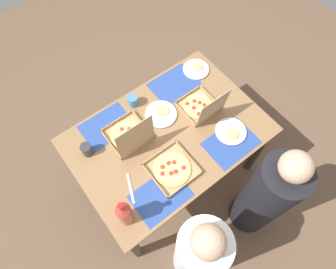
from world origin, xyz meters
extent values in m
plane|color=brown|center=(0.00, 0.00, 0.00)|extent=(6.00, 6.00, 0.00)
cylinder|color=#3F3328|center=(-0.63, -0.42, 0.36)|extent=(0.07, 0.07, 0.72)
cylinder|color=#3F3328|center=(0.63, -0.42, 0.36)|extent=(0.07, 0.07, 0.72)
cylinder|color=#3F3328|center=(-0.63, 0.42, 0.36)|extent=(0.07, 0.07, 0.72)
cylinder|color=#3F3328|center=(0.63, 0.42, 0.36)|extent=(0.07, 0.07, 0.72)
cube|color=#936D47|center=(0.00, 0.00, 0.74)|extent=(1.38, 0.95, 0.03)
cube|color=#2D4C9E|center=(-0.31, -0.33, 0.75)|extent=(0.36, 0.26, 0.00)
cube|color=#2D4C9E|center=(0.31, -0.33, 0.75)|extent=(0.36, 0.26, 0.00)
cube|color=#2D4C9E|center=(-0.31, 0.33, 0.75)|extent=(0.36, 0.26, 0.00)
cube|color=#2D4C9E|center=(0.31, 0.33, 0.75)|extent=(0.36, 0.26, 0.00)
cube|color=tan|center=(-0.32, -0.05, 0.76)|extent=(0.26, 0.26, 0.01)
cube|color=tan|center=(-0.44, -0.05, 0.77)|extent=(0.01, 0.26, 0.03)
cube|color=tan|center=(-0.19, -0.05, 0.77)|extent=(0.01, 0.26, 0.03)
cube|color=tan|center=(-0.32, -0.17, 0.77)|extent=(0.26, 0.01, 0.03)
cube|color=tan|center=(-0.32, 0.08, 0.77)|extent=(0.26, 0.01, 0.03)
cylinder|color=#E0B76B|center=(-0.32, -0.05, 0.77)|extent=(0.23, 0.23, 0.01)
cylinder|color=#EFD67F|center=(-0.32, -0.05, 0.77)|extent=(0.20, 0.20, 0.00)
cylinder|color=red|center=(-0.28, -0.05, 0.78)|extent=(0.03, 0.03, 0.00)
cylinder|color=red|center=(-0.28, 0.01, 0.78)|extent=(0.03, 0.03, 0.00)
cylinder|color=red|center=(-0.33, 0.03, 0.78)|extent=(0.03, 0.03, 0.00)
cylinder|color=red|center=(-0.36, -0.02, 0.78)|extent=(0.03, 0.03, 0.00)
cylinder|color=red|center=(-0.35, -0.06, 0.78)|extent=(0.03, 0.03, 0.00)
cylinder|color=red|center=(-0.32, -0.09, 0.78)|extent=(0.03, 0.03, 0.00)
cylinder|color=red|center=(-0.27, -0.11, 0.78)|extent=(0.03, 0.03, 0.00)
cube|color=tan|center=(-0.32, 0.09, 0.92)|extent=(0.26, 0.03, 0.26)
cube|color=tan|center=(0.14, 0.23, 0.76)|extent=(0.29, 0.29, 0.01)
cube|color=tan|center=(0.00, 0.23, 0.77)|extent=(0.01, 0.29, 0.03)
cube|color=tan|center=(0.29, 0.23, 0.77)|extent=(0.01, 0.29, 0.03)
cube|color=tan|center=(0.14, 0.08, 0.77)|extent=(0.29, 0.01, 0.03)
cube|color=tan|center=(0.14, 0.37, 0.77)|extent=(0.29, 0.01, 0.03)
cylinder|color=#E0B76B|center=(0.14, 0.23, 0.77)|extent=(0.26, 0.26, 0.01)
cylinder|color=#EFD67F|center=(0.14, 0.23, 0.77)|extent=(0.23, 0.23, 0.00)
cylinder|color=red|center=(0.21, 0.22, 0.78)|extent=(0.03, 0.03, 0.00)
cylinder|color=red|center=(0.17, 0.25, 0.78)|extent=(0.03, 0.03, 0.00)
cylinder|color=red|center=(0.14, 0.26, 0.78)|extent=(0.03, 0.03, 0.00)
cylinder|color=red|center=(0.08, 0.27, 0.78)|extent=(0.03, 0.03, 0.00)
cylinder|color=red|center=(0.10, 0.20, 0.78)|extent=(0.03, 0.03, 0.00)
cylinder|color=red|center=(0.14, 0.19, 0.78)|extent=(0.03, 0.03, 0.00)
cylinder|color=red|center=(0.19, 0.18, 0.78)|extent=(0.03, 0.03, 0.00)
cube|color=tan|center=(0.23, -0.17, 0.76)|extent=(0.28, 0.28, 0.01)
cube|color=tan|center=(0.10, -0.17, 0.77)|extent=(0.01, 0.28, 0.03)
cube|color=tan|center=(0.37, -0.17, 0.77)|extent=(0.01, 0.28, 0.03)
cube|color=tan|center=(0.23, -0.31, 0.77)|extent=(0.28, 0.01, 0.03)
cube|color=tan|center=(0.23, -0.03, 0.77)|extent=(0.28, 0.01, 0.03)
cylinder|color=#E0B76B|center=(0.23, -0.17, 0.77)|extent=(0.24, 0.24, 0.01)
cylinder|color=#EFD67F|center=(0.23, -0.17, 0.77)|extent=(0.22, 0.22, 0.00)
cylinder|color=red|center=(0.32, -0.15, 0.78)|extent=(0.03, 0.03, 0.00)
cylinder|color=red|center=(0.24, -0.10, 0.78)|extent=(0.03, 0.03, 0.00)
cylinder|color=red|center=(0.18, -0.11, 0.78)|extent=(0.03, 0.03, 0.00)
cylinder|color=red|center=(0.20, -0.19, 0.78)|extent=(0.03, 0.03, 0.00)
cylinder|color=red|center=(0.24, -0.23, 0.78)|extent=(0.03, 0.03, 0.00)
cube|color=tan|center=(0.23, -0.04, 0.93)|extent=(0.28, 0.01, 0.28)
cylinder|color=white|center=(-0.06, -0.16, 0.76)|extent=(0.23, 0.23, 0.01)
cylinder|color=white|center=(-0.06, -0.16, 0.77)|extent=(0.24, 0.24, 0.01)
cylinder|color=#E0B76B|center=(-0.09, -0.17, 0.77)|extent=(0.10, 0.10, 0.01)
cylinder|color=#EFD67F|center=(-0.09, -0.17, 0.78)|extent=(0.08, 0.08, 0.00)
cylinder|color=white|center=(-0.54, -0.33, 0.76)|extent=(0.20, 0.20, 0.01)
cylinder|color=white|center=(-0.54, -0.33, 0.77)|extent=(0.21, 0.21, 0.01)
cylinder|color=#E0B76B|center=(-0.56, -0.33, 0.77)|extent=(0.09, 0.09, 0.01)
cylinder|color=#EFD67F|center=(-0.56, -0.33, 0.78)|extent=(0.07, 0.07, 0.00)
cylinder|color=white|center=(-0.37, 0.26, 0.76)|extent=(0.22, 0.22, 0.01)
cylinder|color=white|center=(-0.37, 0.26, 0.77)|extent=(0.22, 0.22, 0.01)
cylinder|color=#E0B76B|center=(-0.36, 0.28, 0.77)|extent=(0.09, 0.09, 0.01)
cylinder|color=#EFD67F|center=(-0.36, 0.28, 0.78)|extent=(0.08, 0.08, 0.00)
cylinder|color=#B2382D|center=(0.56, 0.31, 0.86)|extent=(0.09, 0.09, 0.22)
cone|color=#B2382D|center=(0.56, 0.31, 0.99)|extent=(0.09, 0.09, 0.04)
cylinder|color=#B2382D|center=(0.56, 0.31, 1.04)|extent=(0.03, 0.03, 0.06)
cylinder|color=red|center=(0.56, 0.31, 1.07)|extent=(0.03, 0.03, 0.01)
cylinder|color=#333338|center=(0.52, -0.22, 0.80)|extent=(0.08, 0.08, 0.10)
cylinder|color=teal|center=(0.05, -0.37, 0.80)|extent=(0.08, 0.08, 0.09)
cube|color=#B7B7BC|center=(0.44, 0.17, 0.76)|extent=(0.10, 0.20, 0.00)
cylinder|color=black|center=(-0.31, 0.74, 0.51)|extent=(0.32, 0.32, 1.03)
sphere|color=#D1A889|center=(-0.31, 0.74, 1.13)|extent=(0.19, 0.19, 0.19)
cylinder|color=white|center=(0.31, 0.74, 0.48)|extent=(0.32, 0.32, 0.97)
sphere|color=#D1A889|center=(0.31, 0.74, 1.07)|extent=(0.19, 0.19, 0.19)
camera|label=1|loc=(0.60, 0.78, 2.64)|focal=31.74mm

